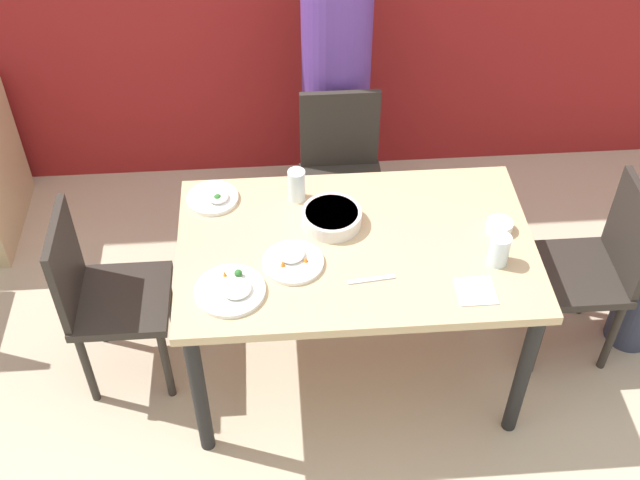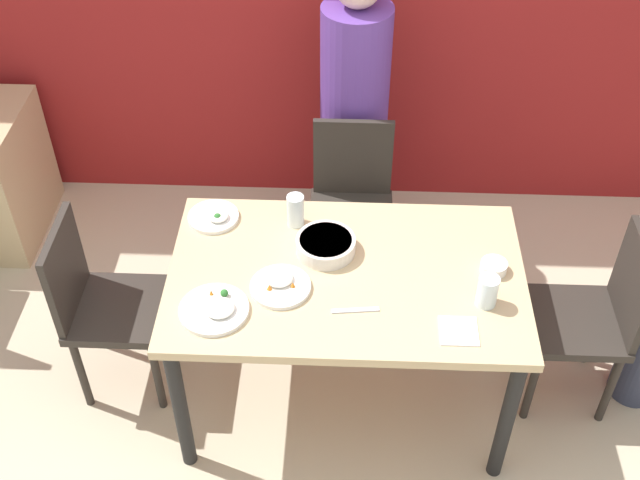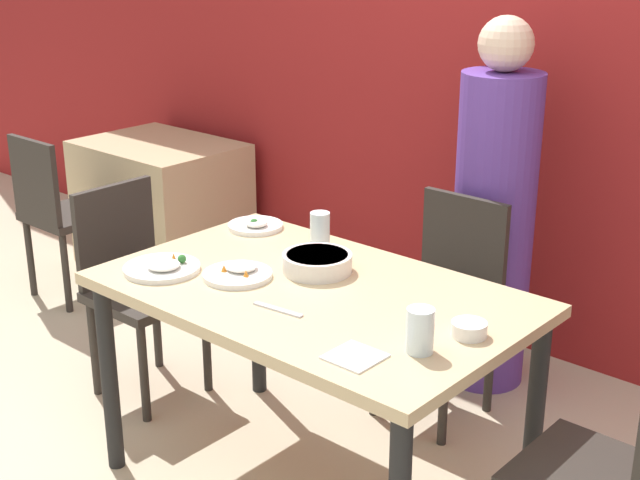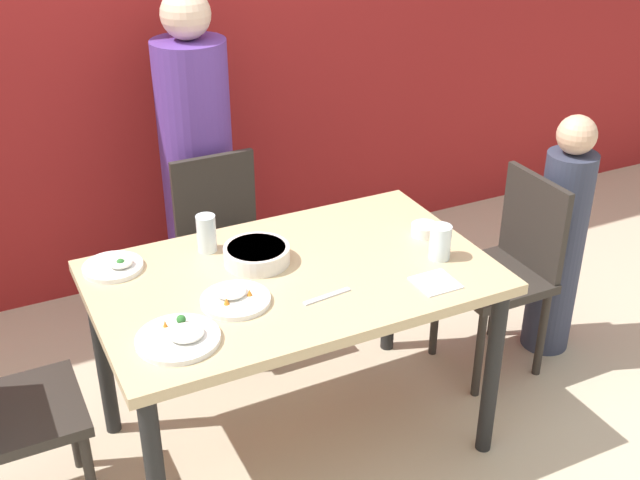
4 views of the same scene
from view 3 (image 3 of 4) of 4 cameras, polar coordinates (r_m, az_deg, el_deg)
The scene contains 17 objects.
wall_back at distance 3.96m, azimuth 14.43°, elevation 11.30°, with size 10.00×0.06×2.70m.
dining_table at distance 2.93m, azimuth -0.49°, elevation -4.70°, with size 1.39×0.86×0.77m.
chair_adult_spot at distance 3.56m, azimuth 7.99°, elevation -3.68°, with size 0.40×0.40×0.88m.
chair_child_spot at distance 2.61m, azimuth 18.45°, elevation -14.05°, with size 0.40×0.40×0.88m.
chair_empty_left at distance 3.76m, azimuth -11.68°, elevation -2.64°, with size 0.40×0.40×0.88m.
person_adult at distance 3.75m, azimuth 11.05°, elevation 1.17°, with size 0.33×0.33×1.55m.
bowl_curry at distance 3.02m, azimuth -0.18°, elevation -1.43°, with size 0.24×0.24×0.06m.
plate_rice_adult at distance 3.45m, azimuth -4.15°, elevation 0.95°, with size 0.21×0.21×0.05m.
plate_rice_child at distance 3.08m, azimuth -10.04°, elevation -1.74°, with size 0.26×0.26×0.05m.
plate_noodles at distance 3.00m, azimuth -5.25°, elevation -2.11°, with size 0.23×0.23×0.04m.
bowl_rice_small at distance 2.60m, azimuth 9.52°, elevation -5.61°, with size 0.10×0.10×0.04m.
glass_water_tall at distance 3.21m, azimuth -0.00°, elevation 0.56°, with size 0.07×0.07×0.14m.
glass_water_short at distance 2.48m, azimuth 6.42°, elevation -5.78°, with size 0.08×0.08×0.13m.
napkin_folded at distance 2.46m, azimuth 2.25°, elevation -7.47°, with size 0.14×0.14×0.01m.
fork_steel at distance 2.74m, azimuth -2.71°, elevation -4.46°, with size 0.18×0.04×0.01m.
background_table at distance 5.18m, azimuth -10.09°, elevation 2.27°, with size 0.87×0.66×0.72m.
chair_background at distance 4.78m, azimuth -16.36°, elevation 1.85°, with size 0.40×0.40×0.88m.
Camera 3 is at (1.78, -1.99, 1.90)m, focal length 50.00 mm.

